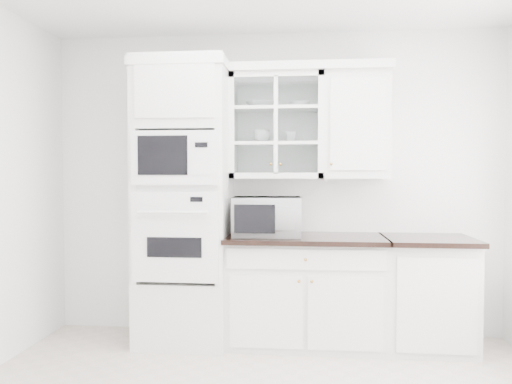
# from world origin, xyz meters

# --- Properties ---
(room_shell) EXTENTS (4.00, 3.50, 2.70)m
(room_shell) POSITION_xyz_m (0.00, 0.43, 1.78)
(room_shell) COLOR white
(room_shell) RESTS_ON ground
(oven_column) EXTENTS (0.76, 0.68, 2.40)m
(oven_column) POSITION_xyz_m (-0.75, 1.42, 1.20)
(oven_column) COLOR white
(oven_column) RESTS_ON ground
(base_cabinet_run) EXTENTS (1.32, 0.67, 0.92)m
(base_cabinet_run) POSITION_xyz_m (0.28, 1.45, 0.46)
(base_cabinet_run) COLOR white
(base_cabinet_run) RESTS_ON ground
(extra_base_cabinet) EXTENTS (0.72, 0.67, 0.92)m
(extra_base_cabinet) POSITION_xyz_m (1.28, 1.45, 0.46)
(extra_base_cabinet) COLOR white
(extra_base_cabinet) RESTS_ON ground
(upper_cabinet_glass) EXTENTS (0.80, 0.33, 0.90)m
(upper_cabinet_glass) POSITION_xyz_m (0.03, 1.58, 1.85)
(upper_cabinet_glass) COLOR white
(upper_cabinet_glass) RESTS_ON room_shell
(upper_cabinet_solid) EXTENTS (0.55, 0.33, 0.90)m
(upper_cabinet_solid) POSITION_xyz_m (0.71, 1.58, 1.85)
(upper_cabinet_solid) COLOR white
(upper_cabinet_solid) RESTS_ON room_shell
(crown_molding) EXTENTS (2.14, 0.38, 0.07)m
(crown_molding) POSITION_xyz_m (-0.07, 1.56, 2.33)
(crown_molding) COLOR white
(crown_molding) RESTS_ON room_shell
(countertop_microwave) EXTENTS (0.59, 0.50, 0.33)m
(countertop_microwave) POSITION_xyz_m (-0.05, 1.40, 1.08)
(countertop_microwave) COLOR white
(countertop_microwave) RESTS_ON base_cabinet_run
(bowl_a) EXTENTS (0.31, 0.31, 0.06)m
(bowl_a) POSITION_xyz_m (-0.11, 1.59, 2.04)
(bowl_a) COLOR white
(bowl_a) RESTS_ON upper_cabinet_glass
(bowl_b) EXTENTS (0.20, 0.20, 0.05)m
(bowl_b) POSITION_xyz_m (0.23, 1.60, 2.04)
(bowl_b) COLOR white
(bowl_b) RESTS_ON upper_cabinet_glass
(cup_a) EXTENTS (0.15, 0.15, 0.11)m
(cup_a) POSITION_xyz_m (-0.10, 1.59, 1.77)
(cup_a) COLOR white
(cup_a) RESTS_ON upper_cabinet_glass
(cup_b) EXTENTS (0.12, 0.12, 0.10)m
(cup_b) POSITION_xyz_m (0.15, 1.59, 1.76)
(cup_b) COLOR white
(cup_b) RESTS_ON upper_cabinet_glass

